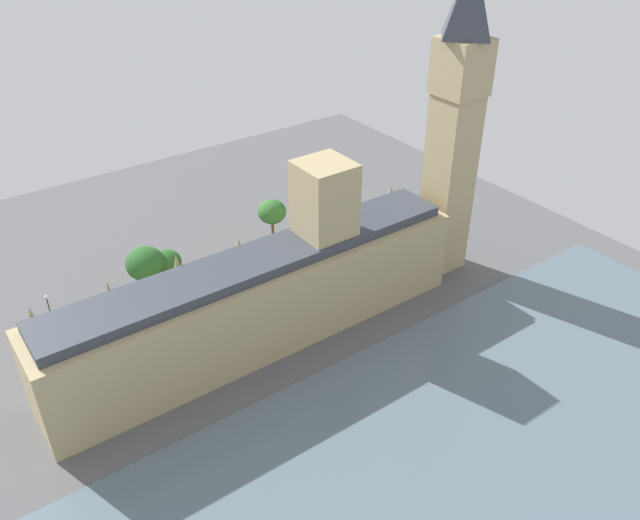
% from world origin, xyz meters
% --- Properties ---
extents(ground_plane, '(146.51, 146.51, 0.00)m').
position_xyz_m(ground_plane, '(0.00, 0.00, 0.00)').
color(ground_plane, '#565659').
extents(river_thames, '(44.68, 131.86, 0.25)m').
position_xyz_m(river_thames, '(-35.92, 0.00, 0.12)').
color(river_thames, slate).
rests_on(river_thames, ground).
extents(parliament_building, '(11.67, 67.90, 27.15)m').
position_xyz_m(parliament_building, '(-1.99, -1.51, 8.32)').
color(parliament_building, tan).
rests_on(parliament_building, ground).
extents(clock_tower, '(7.54, 7.54, 54.64)m').
position_xyz_m(clock_tower, '(-2.32, -38.74, 28.27)').
color(clock_tower, tan).
rests_on(clock_tower, ground).
extents(car_dark_green_trailing, '(2.02, 4.68, 1.74)m').
position_xyz_m(car_dark_green_trailing, '(11.02, -9.12, 0.89)').
color(car_dark_green_trailing, '#19472D').
rests_on(car_dark_green_trailing, ground).
extents(double_decker_bus_near_tower, '(3.15, 10.63, 4.75)m').
position_xyz_m(double_decker_bus_near_tower, '(12.57, 1.73, 2.63)').
color(double_decker_bus_near_tower, red).
rests_on(double_decker_bus_near_tower, ground).
extents(car_yellow_cab_leading, '(2.18, 4.90, 1.74)m').
position_xyz_m(car_yellow_cab_leading, '(11.11, 25.43, 0.89)').
color(car_yellow_cab_leading, gold).
rests_on(car_yellow_cab_leading, ground).
extents(pedestrian_corner, '(0.63, 0.61, 1.50)m').
position_xyz_m(pedestrian_corner, '(6.15, 9.64, 0.67)').
color(pedestrian_corner, black).
rests_on(pedestrian_corner, ground).
extents(plane_tree_midblock, '(5.46, 5.46, 9.69)m').
position_xyz_m(plane_tree_midblock, '(21.55, -17.10, 7.31)').
color(plane_tree_midblock, brown).
rests_on(plane_tree_midblock, ground).
extents(plane_tree_kerbside, '(6.64, 6.64, 9.39)m').
position_xyz_m(plane_tree_kerbside, '(19.67, 9.40, 6.54)').
color(plane_tree_kerbside, brown).
rests_on(plane_tree_kerbside, ground).
extents(plane_tree_opposite_hall, '(4.95, 4.95, 7.61)m').
position_xyz_m(plane_tree_opposite_hall, '(19.58, 5.62, 5.47)').
color(plane_tree_opposite_hall, brown).
rests_on(plane_tree_opposite_hall, ground).
extents(street_lamp_far_end, '(0.56, 0.56, 6.17)m').
position_xyz_m(street_lamp_far_end, '(20.23, 5.46, 4.32)').
color(street_lamp_far_end, black).
rests_on(street_lamp_far_end, ground).
extents(street_lamp_under_trees, '(0.56, 0.56, 6.27)m').
position_xyz_m(street_lamp_under_trees, '(20.58, 25.73, 4.38)').
color(street_lamp_under_trees, black).
rests_on(street_lamp_under_trees, ground).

